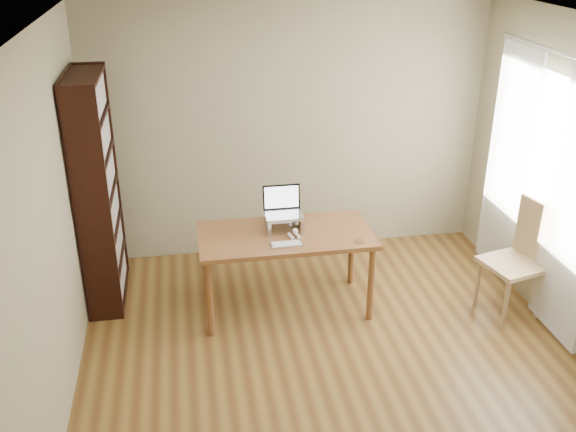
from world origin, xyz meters
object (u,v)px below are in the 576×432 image
object	(u,v)px
laptop	(283,207)
desk	(286,242)
keyboard	(287,244)
cat	(287,221)
chair	(522,256)
bookshelf	(98,192)

from	to	relation	value
laptop	desk	bearing A→B (deg)	-90.26
keyboard	cat	xyz separation A→B (m)	(0.06, 0.33, 0.06)
desk	laptop	xyz separation A→B (m)	(-0.00, 0.14, 0.28)
desk	keyboard	world-z (taller)	keyboard
cat	laptop	bearing A→B (deg)	125.64
laptop	cat	size ratio (longest dim) A/B	0.69
laptop	keyboard	xyz separation A→B (m)	(-0.03, -0.36, -0.18)
desk	cat	world-z (taller)	cat
keyboard	desk	bearing A→B (deg)	81.39
keyboard	chair	xyz separation A→B (m)	(2.05, -0.20, -0.19)
bookshelf	chair	size ratio (longest dim) A/B	2.01
laptop	cat	world-z (taller)	laptop
chair	desk	bearing A→B (deg)	153.93
bookshelf	chair	xyz separation A→B (m)	(3.62, -0.92, -0.48)
bookshelf	keyboard	bearing A→B (deg)	-24.51
chair	bookshelf	bearing A→B (deg)	151.51
desk	laptop	bearing A→B (deg)	89.74
desk	keyboard	distance (m)	0.24
bookshelf	keyboard	xyz separation A→B (m)	(1.57, -0.71, -0.29)
bookshelf	desk	distance (m)	1.71
laptop	keyboard	distance (m)	0.40
chair	laptop	bearing A→B (deg)	150.22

